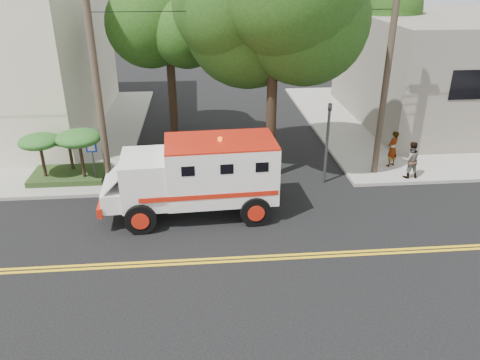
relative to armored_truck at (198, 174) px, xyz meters
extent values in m
plane|color=black|center=(1.72, -3.25, -1.69)|extent=(100.00, 100.00, 0.00)
cube|color=gray|center=(15.22, 10.25, -1.62)|extent=(17.00, 17.00, 0.15)
cube|color=slate|center=(16.72, 10.75, 1.46)|extent=(14.00, 12.00, 6.00)
cylinder|color=#382D23|center=(-3.88, 2.75, 2.81)|extent=(0.28, 0.28, 9.00)
cylinder|color=#382D23|center=(8.02, 2.95, 2.81)|extent=(0.28, 0.28, 9.00)
cylinder|color=black|center=(3.22, 3.25, 1.81)|extent=(0.44, 0.44, 7.00)
sphere|color=#1C3C10|center=(3.22, 3.25, 5.31)|extent=(5.32, 5.32, 5.32)
sphere|color=#1C3C10|center=(4.36, 2.49, 5.88)|extent=(4.56, 4.56, 4.56)
cylinder|color=black|center=(-1.28, 8.75, 1.11)|extent=(0.44, 0.44, 5.60)
sphere|color=#1C3C10|center=(-1.28, 8.75, 3.91)|extent=(3.92, 3.92, 3.92)
sphere|color=#1C3C10|center=(-0.44, 8.19, 4.33)|extent=(3.36, 3.36, 3.36)
cylinder|color=black|center=(10.22, 12.75, 1.28)|extent=(0.44, 0.44, 5.95)
sphere|color=#1C3C10|center=(10.22, 12.75, 4.26)|extent=(4.20, 4.20, 4.20)
sphere|color=#1C3C10|center=(11.12, 12.15, 4.71)|extent=(3.60, 3.60, 3.60)
cylinder|color=#3F3F42|center=(5.52, 2.35, 0.11)|extent=(0.12, 0.12, 3.60)
imported|color=#3F3F42|center=(5.52, 2.35, 1.46)|extent=(0.15, 0.18, 0.90)
cylinder|color=#3F3F42|center=(-4.48, 2.95, -0.69)|extent=(0.06, 0.06, 2.00)
cube|color=#0C33A5|center=(-4.48, 2.89, 0.11)|extent=(0.45, 0.03, 0.45)
cube|color=#1E3314|center=(-5.78, 3.55, -1.42)|extent=(3.20, 2.00, 0.24)
cylinder|color=black|center=(-6.68, 3.25, -0.54)|extent=(0.14, 0.14, 1.52)
ellipsoid|color=#174D1B|center=(-6.68, 3.25, 0.31)|extent=(1.73, 1.73, 0.60)
cylinder|color=black|center=(-5.68, 3.95, -0.62)|extent=(0.14, 0.14, 1.36)
ellipsoid|color=#174D1B|center=(-5.68, 3.95, 0.14)|extent=(1.55, 1.55, 0.54)
cylinder|color=black|center=(-4.98, 3.05, -0.46)|extent=(0.14, 0.14, 1.68)
ellipsoid|color=#174D1B|center=(-4.98, 3.05, 0.48)|extent=(1.91, 1.91, 0.66)
cube|color=silver|center=(0.85, 0.04, 0.13)|extent=(4.17, 2.59, 2.18)
cube|color=silver|center=(-1.96, -0.10, -0.08)|extent=(1.78, 2.37, 1.77)
cube|color=black|center=(-2.77, -0.14, 0.39)|extent=(0.15, 1.77, 0.73)
cube|color=silver|center=(-3.05, -0.15, -0.60)|extent=(1.04, 2.12, 0.73)
cube|color=#B71D0E|center=(-3.57, -0.18, -0.86)|extent=(0.30, 2.24, 0.36)
cube|color=#B71D0E|center=(0.85, 0.04, 1.25)|extent=(4.17, 2.59, 0.06)
cylinder|color=black|center=(-2.11, -1.27, -1.12)|extent=(1.16, 0.39, 1.14)
cylinder|color=black|center=(-2.22, 1.05, -1.12)|extent=(1.16, 0.39, 1.14)
cylinder|color=black|center=(2.05, -1.06, -1.12)|extent=(1.16, 0.39, 1.14)
cylinder|color=black|center=(1.93, 1.26, -1.12)|extent=(1.16, 0.39, 1.14)
imported|color=gray|center=(9.02, 3.57, -0.69)|extent=(0.74, 0.68, 1.70)
imported|color=gray|center=(9.32, 2.25, -0.71)|extent=(0.83, 0.65, 1.67)
camera|label=1|loc=(0.14, -16.04, 7.18)|focal=35.00mm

